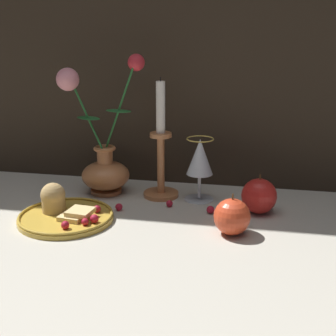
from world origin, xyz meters
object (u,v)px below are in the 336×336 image
at_px(plate_with_pastries, 63,212).
at_px(apple_near_glass, 259,196).
at_px(wine_glass, 200,160).
at_px(candlestick, 161,156).
at_px(vase, 103,158).
at_px(apple_beside_vase, 232,217).

bearing_deg(plate_with_pastries, apple_near_glass, 15.86).
bearing_deg(wine_glass, candlestick, 176.12).
bearing_deg(candlestick, apple_near_glass, -14.91).
bearing_deg(vase, candlestick, 0.78).
height_order(plate_with_pastries, wine_glass, wine_glass).
bearing_deg(plate_with_pastries, vase, 79.68).
xyz_separation_m(wine_glass, apple_near_glass, (0.14, -0.06, -0.06)).
distance_m(wine_glass, apple_near_glass, 0.17).
bearing_deg(apple_near_glass, wine_glass, 158.19).
relative_size(candlestick, apple_beside_vase, 3.38).
bearing_deg(apple_near_glass, apple_beside_vase, -113.08).
height_order(vase, plate_with_pastries, vase).
relative_size(vase, apple_near_glass, 3.75).
distance_m(plate_with_pastries, apple_near_glass, 0.44).
relative_size(plate_with_pastries, apple_near_glass, 2.26).
xyz_separation_m(plate_with_pastries, candlestick, (0.18, 0.19, 0.09)).
relative_size(vase, wine_glass, 2.24).
relative_size(plate_with_pastries, apple_beside_vase, 2.39).
height_order(vase, apple_near_glass, vase).
distance_m(wine_glass, apple_beside_vase, 0.22).
height_order(wine_glass, apple_near_glass, wine_glass).
distance_m(candlestick, apple_near_glass, 0.26).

